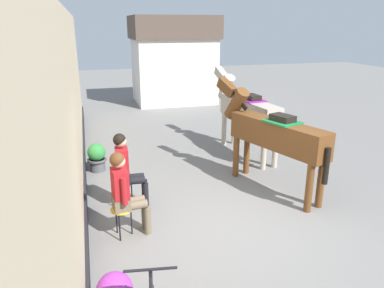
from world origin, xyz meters
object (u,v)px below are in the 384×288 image
(seated_visitor_near, at_px, (125,190))
(saddled_horse_near, at_px, (272,133))
(flower_planter_farthest, at_px, (97,157))
(saddled_horse_far, at_px, (246,109))
(seated_visitor_far, at_px, (126,167))

(seated_visitor_near, bearing_deg, saddled_horse_near, 18.30)
(seated_visitor_near, bearing_deg, flower_planter_farthest, 96.51)
(seated_visitor_near, distance_m, saddled_horse_far, 4.53)
(flower_planter_farthest, bearing_deg, seated_visitor_far, -76.65)
(seated_visitor_near, xyz_separation_m, saddled_horse_far, (3.34, 3.04, 0.38))
(saddled_horse_far, bearing_deg, seated_visitor_near, -137.69)
(saddled_horse_near, distance_m, flower_planter_farthest, 3.90)
(saddled_horse_far, bearing_deg, seated_visitor_far, -147.09)
(saddled_horse_near, bearing_deg, flower_planter_farthest, 149.86)
(seated_visitor_near, relative_size, saddled_horse_far, 0.46)
(seated_visitor_near, height_order, seated_visitor_far, same)
(flower_planter_farthest, bearing_deg, seated_visitor_near, -83.49)
(seated_visitor_near, relative_size, flower_planter_farthest, 2.17)
(seated_visitor_far, bearing_deg, seated_visitor_near, -97.60)
(seated_visitor_far, xyz_separation_m, saddled_horse_near, (2.83, 0.02, 0.38))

